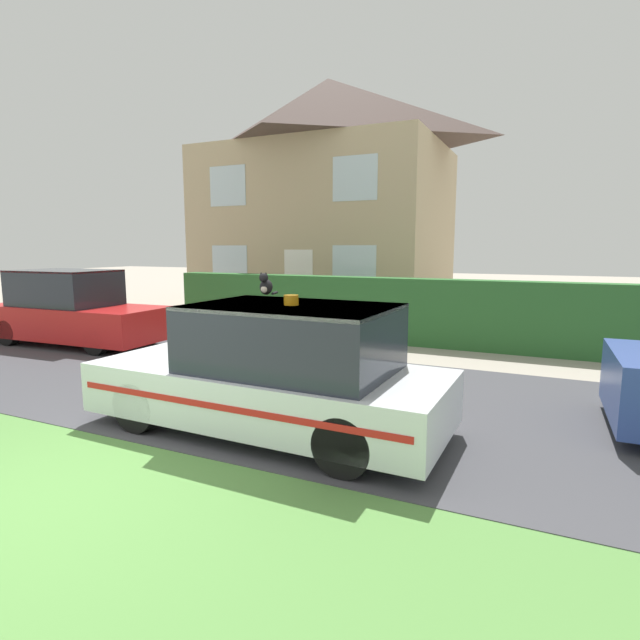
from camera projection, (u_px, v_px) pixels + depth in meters
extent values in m
plane|color=#A89E8E|center=(56.00, 498.00, 4.37)|extent=(80.00, 80.00, 0.00)
cube|color=#424247|center=(273.00, 388.00, 7.74)|extent=(28.00, 5.07, 0.01)
cube|color=#568C42|center=(37.00, 507.00, 4.21)|extent=(28.00, 2.80, 0.01)
cube|color=#2D662D|center=(403.00, 311.00, 11.26)|extent=(12.05, 0.50, 1.49)
cylinder|color=black|center=(218.00, 377.00, 7.23)|extent=(0.61, 0.21, 0.60)
cylinder|color=black|center=(138.00, 407.00, 5.89)|extent=(0.61, 0.21, 0.60)
cylinder|color=black|center=(393.00, 402.00, 6.08)|extent=(0.61, 0.21, 0.60)
cylinder|color=black|center=(344.00, 446.00, 4.73)|extent=(0.61, 0.21, 0.60)
cube|color=silver|center=(267.00, 391.00, 5.96)|extent=(4.31, 1.81, 0.60)
cube|color=#232833|center=(292.00, 338.00, 5.71)|extent=(2.32, 1.59, 0.75)
cube|color=silver|center=(291.00, 307.00, 5.66)|extent=(2.32, 1.59, 0.04)
cube|color=red|center=(301.00, 371.00, 6.72)|extent=(4.06, 0.09, 0.07)
cube|color=red|center=(223.00, 408.00, 5.19)|extent=(4.06, 0.09, 0.07)
cylinder|color=orange|center=(291.00, 300.00, 5.65)|extent=(0.17, 0.17, 0.11)
ellipsoid|color=black|center=(266.00, 287.00, 5.65)|extent=(0.19, 0.23, 0.18)
ellipsoid|color=beige|center=(264.00, 289.00, 5.58)|extent=(0.09, 0.07, 0.10)
sphere|color=black|center=(264.00, 278.00, 5.55)|extent=(0.10, 0.10, 0.10)
cone|color=black|center=(261.00, 274.00, 5.55)|extent=(0.04, 0.04, 0.04)
cone|color=black|center=(266.00, 274.00, 5.54)|extent=(0.04, 0.04, 0.04)
cylinder|color=black|center=(275.00, 293.00, 5.72)|extent=(0.07, 0.17, 0.03)
cylinder|color=black|center=(96.00, 341.00, 10.09)|extent=(0.58, 0.22, 0.57)
cylinder|color=black|center=(145.00, 330.00, 11.36)|extent=(0.58, 0.22, 0.57)
cylinder|color=black|center=(8.00, 332.00, 11.08)|extent=(0.58, 0.22, 0.57)
cylinder|color=black|center=(62.00, 324.00, 12.36)|extent=(0.58, 0.22, 0.57)
cube|color=red|center=(77.00, 321.00, 11.19)|extent=(4.26, 1.76, 0.71)
cube|color=#232833|center=(65.00, 288.00, 11.19)|extent=(2.20, 1.52, 0.79)
cube|color=red|center=(64.00, 271.00, 11.13)|extent=(2.20, 1.52, 0.04)
cube|color=tan|center=(328.00, 229.00, 18.52)|extent=(8.19, 6.17, 5.65)
pyramid|color=#473833|center=(328.00, 115.00, 17.93)|extent=(8.60, 6.47, 2.48)
cube|color=white|center=(298.00, 283.00, 15.85)|extent=(1.00, 0.02, 2.10)
cube|color=silver|center=(230.00, 265.00, 16.87)|extent=(1.40, 0.02, 1.30)
cube|color=silver|center=(354.00, 267.00, 14.98)|extent=(1.40, 0.02, 1.30)
cube|color=silver|center=(228.00, 186.00, 16.49)|extent=(1.40, 0.02, 1.30)
cube|color=silver|center=(355.00, 178.00, 14.61)|extent=(1.40, 0.02, 1.30)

